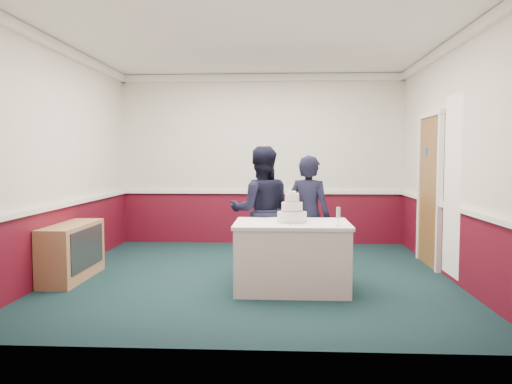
{
  "coord_description": "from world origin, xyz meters",
  "views": [
    {
      "loc": [
        0.37,
        -6.37,
        1.54
      ],
      "look_at": [
        0.04,
        -0.1,
        1.1
      ],
      "focal_mm": 35.0,
      "sensor_mm": 36.0,
      "label": 1
    }
  ],
  "objects_px": {
    "wedding_cake": "(292,213)",
    "person_man": "(261,211)",
    "champagne_flute": "(338,213)",
    "person_woman": "(309,217)",
    "cake_table": "(292,255)",
    "sideboard": "(72,252)",
    "cake_knife": "(290,224)"
  },
  "relations": [
    {
      "from": "wedding_cake",
      "to": "person_man",
      "type": "height_order",
      "value": "person_man"
    },
    {
      "from": "champagne_flute",
      "to": "person_woman",
      "type": "xyz_separation_m",
      "value": [
        -0.27,
        0.88,
        -0.15
      ]
    },
    {
      "from": "person_woman",
      "to": "cake_table",
      "type": "bearing_deg",
      "value": 94.59
    },
    {
      "from": "sideboard",
      "to": "person_woman",
      "type": "relative_size",
      "value": 0.77
    },
    {
      "from": "cake_table",
      "to": "person_woman",
      "type": "bearing_deg",
      "value": 69.58
    },
    {
      "from": "cake_knife",
      "to": "person_man",
      "type": "bearing_deg",
      "value": 102.85
    },
    {
      "from": "wedding_cake",
      "to": "champagne_flute",
      "type": "distance_m",
      "value": 0.57
    },
    {
      "from": "cake_table",
      "to": "person_man",
      "type": "bearing_deg",
      "value": 118.46
    },
    {
      "from": "person_man",
      "to": "person_woman",
      "type": "xyz_separation_m",
      "value": [
        0.61,
        -0.11,
        -0.06
      ]
    },
    {
      "from": "person_woman",
      "to": "champagne_flute",
      "type": "bearing_deg",
      "value": 132.29
    },
    {
      "from": "sideboard",
      "to": "champagne_flute",
      "type": "relative_size",
      "value": 5.85
    },
    {
      "from": "sideboard",
      "to": "person_woman",
      "type": "height_order",
      "value": "person_woman"
    },
    {
      "from": "cake_table",
      "to": "champagne_flute",
      "type": "xyz_separation_m",
      "value": [
        0.5,
        -0.28,
        0.53
      ]
    },
    {
      "from": "cake_table",
      "to": "person_man",
      "type": "distance_m",
      "value": 0.93
    },
    {
      "from": "cake_knife",
      "to": "person_woman",
      "type": "distance_m",
      "value": 0.84
    },
    {
      "from": "cake_table",
      "to": "person_man",
      "type": "relative_size",
      "value": 0.79
    },
    {
      "from": "wedding_cake",
      "to": "sideboard",
      "type": "bearing_deg",
      "value": 172.63
    },
    {
      "from": "sideboard",
      "to": "person_man",
      "type": "xyz_separation_m",
      "value": [
        2.37,
        0.36,
        0.49
      ]
    },
    {
      "from": "sideboard",
      "to": "champagne_flute",
      "type": "xyz_separation_m",
      "value": [
        3.26,
        -0.64,
        0.58
      ]
    },
    {
      "from": "cake_table",
      "to": "cake_knife",
      "type": "distance_m",
      "value": 0.44
    },
    {
      "from": "person_woman",
      "to": "cake_knife",
      "type": "bearing_deg",
      "value": 97.42
    },
    {
      "from": "cake_knife",
      "to": "sideboard",
      "type": "bearing_deg",
      "value": 159.97
    },
    {
      "from": "sideboard",
      "to": "cake_table",
      "type": "bearing_deg",
      "value": -7.37
    },
    {
      "from": "champagne_flute",
      "to": "person_man",
      "type": "relative_size",
      "value": 0.12
    },
    {
      "from": "cake_knife",
      "to": "champagne_flute",
      "type": "bearing_deg",
      "value": -17.08
    },
    {
      "from": "cake_knife",
      "to": "champagne_flute",
      "type": "xyz_separation_m",
      "value": [
        0.53,
        -0.08,
        0.14
      ]
    },
    {
      "from": "sideboard",
      "to": "wedding_cake",
      "type": "xyz_separation_m",
      "value": [
        2.76,
        -0.36,
        0.55
      ]
    },
    {
      "from": "cake_table",
      "to": "cake_knife",
      "type": "xyz_separation_m",
      "value": [
        -0.03,
        -0.2,
        0.39
      ]
    },
    {
      "from": "cake_table",
      "to": "champagne_flute",
      "type": "relative_size",
      "value": 6.44
    },
    {
      "from": "cake_table",
      "to": "cake_knife",
      "type": "height_order",
      "value": "cake_knife"
    },
    {
      "from": "cake_table",
      "to": "champagne_flute",
      "type": "bearing_deg",
      "value": -29.25
    },
    {
      "from": "wedding_cake",
      "to": "champagne_flute",
      "type": "relative_size",
      "value": 1.78
    }
  ]
}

